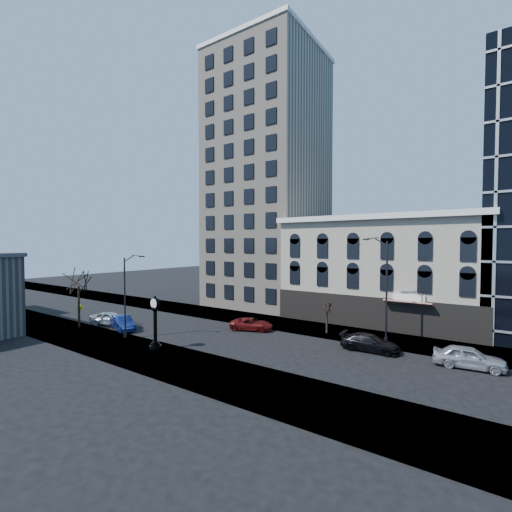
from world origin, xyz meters
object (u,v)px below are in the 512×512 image
Objects in this scene: car_near_a at (110,318)px; warning_sign at (80,311)px; street_lamp_near at (130,274)px; car_near_b at (123,323)px; street_clock at (155,325)px.

warning_sign is at bearing 120.97° from car_near_a.
car_near_b is at bearing 135.05° from street_lamp_near.
street_lamp_near is 7.02m from car_near_b.
street_clock is 13.65m from warning_sign.
car_near_b reaches higher than car_near_a.
car_near_a is at bearing 99.30° from car_near_b.
street_clock is at bearing -31.66° from street_lamp_near.
car_near_b is (-8.61, 2.62, -1.47)m from street_clock.
car_near_b is (3.20, -0.56, 0.00)m from car_near_a.
street_clock is at bearing -127.96° from car_near_a.
street_lamp_near is 3.35× the size of warning_sign.
street_clock is at bearing -87.65° from car_near_b.
street_lamp_near is 1.80× the size of car_near_b.
warning_sign is 0.55× the size of car_near_a.
car_near_a is 3.25m from car_near_b.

